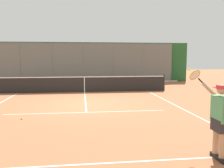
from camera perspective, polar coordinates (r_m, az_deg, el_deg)
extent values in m
plane|color=#A8603D|center=(11.14, -6.19, -4.82)|extent=(60.00, 60.00, 0.00)
cube|color=white|center=(5.15, -4.87, -18.18)|extent=(7.97, 0.05, 0.01)
cube|color=white|center=(9.58, -6.01, -6.62)|extent=(6.22, 0.05, 0.01)
cube|color=white|center=(10.91, 15.45, -5.24)|extent=(0.05, 10.34, 0.01)
cube|color=white|center=(12.37, -6.29, -3.70)|extent=(0.05, 5.69, 0.01)
cylinder|color=slate|center=(22.04, 13.74, 4.87)|extent=(0.07, 0.07, 3.35)
cylinder|color=slate|center=(21.27, 7.26, 4.95)|extent=(0.07, 0.07, 3.35)
cylinder|color=slate|center=(20.78, 0.38, 4.97)|extent=(0.07, 0.07, 3.35)
cylinder|color=slate|center=(20.60, -6.73, 4.92)|extent=(0.07, 0.07, 3.35)
cylinder|color=slate|center=(20.74, -13.84, 4.79)|extent=(0.07, 0.07, 3.35)
cylinder|color=slate|center=(21.18, -20.76, 4.59)|extent=(0.07, 0.07, 3.35)
cylinder|color=slate|center=(20.63, -6.78, 9.46)|extent=(15.36, 0.05, 0.05)
cube|color=slate|center=(20.60, -6.73, 4.92)|extent=(15.36, 0.02, 3.35)
cube|color=#235B2D|center=(21.25, -6.74, 5.05)|extent=(18.36, 0.90, 3.41)
cube|color=#ADADA8|center=(20.52, -6.66, 0.44)|extent=(16.36, 0.18, 0.15)
cylinder|color=#2D2D2D|center=(16.01, 12.12, 0.38)|extent=(0.09, 0.09, 1.07)
cube|color=black|center=(15.12, -6.49, -0.16)|extent=(10.14, 0.02, 0.91)
cube|color=white|center=(15.07, -6.51, 1.65)|extent=(10.14, 0.04, 0.05)
cube|color=white|center=(15.12, -6.49, -0.16)|extent=(0.05, 0.04, 0.91)
cube|color=black|center=(5.67, 24.36, -15.89)|extent=(0.11, 0.26, 0.09)
cylinder|color=tan|center=(5.54, 24.55, -11.96)|extent=(0.13, 0.13, 0.73)
cube|color=black|center=(5.87, 23.06, -15.08)|extent=(0.11, 0.26, 0.09)
cylinder|color=tan|center=(5.74, 23.23, -11.27)|extent=(0.13, 0.13, 0.73)
cube|color=#28282D|center=(5.56, 24.01, -8.83)|extent=(0.22, 0.38, 0.26)
cube|color=#4C9E6B|center=(5.48, 24.17, -5.37)|extent=(0.21, 0.45, 0.53)
cylinder|color=tan|center=(5.76, 21.71, -1.04)|extent=(0.20, 0.37, 0.28)
sphere|color=tan|center=(5.42, 24.36, -1.19)|extent=(0.20, 0.20, 0.20)
cylinder|color=red|center=(5.41, 24.38, -0.61)|extent=(0.23, 0.23, 0.08)
cube|color=red|center=(5.51, 23.77, -0.78)|extent=(0.17, 0.18, 0.02)
cylinder|color=black|center=(5.90, 20.11, 0.68)|extent=(0.08, 0.17, 0.13)
torus|color=gold|center=(6.02, 18.87, 2.01)|extent=(0.34, 0.27, 0.26)
cylinder|color=silver|center=(6.02, 18.87, 2.01)|extent=(0.28, 0.21, 0.21)
sphere|color=#D6E042|center=(6.15, 17.73, 3.23)|extent=(0.07, 0.07, 0.07)
sphere|color=#D6E042|center=(9.03, -20.42, -7.58)|extent=(0.07, 0.07, 0.07)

